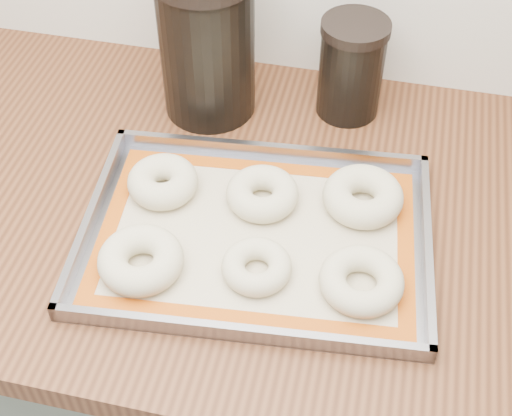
% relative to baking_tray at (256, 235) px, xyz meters
% --- Properties ---
extents(cabinet, '(3.00, 0.65, 0.86)m').
position_rel_baking_tray_xyz_m(cabinet, '(0.18, 0.07, -0.48)').
color(cabinet, slate).
rests_on(cabinet, floor).
extents(countertop, '(3.06, 0.68, 0.04)m').
position_rel_baking_tray_xyz_m(countertop, '(0.18, 0.07, -0.03)').
color(countertop, brown).
rests_on(countertop, cabinet).
extents(baking_tray, '(0.49, 0.37, 0.03)m').
position_rel_baking_tray_xyz_m(baking_tray, '(0.00, 0.00, 0.00)').
color(baking_tray, gray).
rests_on(baking_tray, countertop).
extents(baking_mat, '(0.45, 0.33, 0.00)m').
position_rel_baking_tray_xyz_m(baking_mat, '(-0.00, 0.00, -0.00)').
color(baking_mat, '#C6B793').
rests_on(baking_mat, baking_tray).
extents(bagel_front_left, '(0.13, 0.13, 0.04)m').
position_rel_baking_tray_xyz_m(bagel_front_left, '(-0.13, -0.09, 0.02)').
color(bagel_front_left, beige).
rests_on(bagel_front_left, baking_mat).
extents(bagel_front_mid, '(0.10, 0.10, 0.03)m').
position_rel_baking_tray_xyz_m(bagel_front_mid, '(0.01, -0.06, 0.01)').
color(bagel_front_mid, beige).
rests_on(bagel_front_mid, baking_mat).
extents(bagel_front_right, '(0.12, 0.12, 0.03)m').
position_rel_baking_tray_xyz_m(bagel_front_right, '(0.15, -0.06, 0.01)').
color(bagel_front_right, beige).
rests_on(bagel_front_right, baking_mat).
extents(bagel_back_left, '(0.11, 0.11, 0.04)m').
position_rel_baking_tray_xyz_m(bagel_back_left, '(-0.15, 0.05, 0.02)').
color(bagel_back_left, beige).
rests_on(bagel_back_left, baking_mat).
extents(bagel_back_mid, '(0.11, 0.11, 0.04)m').
position_rel_baking_tray_xyz_m(bagel_back_mid, '(-0.01, 0.06, 0.02)').
color(bagel_back_mid, beige).
rests_on(bagel_back_mid, baking_mat).
extents(bagel_back_right, '(0.13, 0.13, 0.04)m').
position_rel_baking_tray_xyz_m(bagel_back_right, '(0.13, 0.09, 0.02)').
color(bagel_back_right, beige).
rests_on(bagel_back_right, baking_mat).
extents(canister_left, '(0.15, 0.15, 0.24)m').
position_rel_baking_tray_xyz_m(canister_left, '(-0.13, 0.26, 0.11)').
color(canister_left, black).
rests_on(canister_left, countertop).
extents(canister_mid, '(0.10, 0.10, 0.16)m').
position_rel_baking_tray_xyz_m(canister_mid, '(0.08, 0.30, 0.07)').
color(canister_mid, black).
rests_on(canister_mid, countertop).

